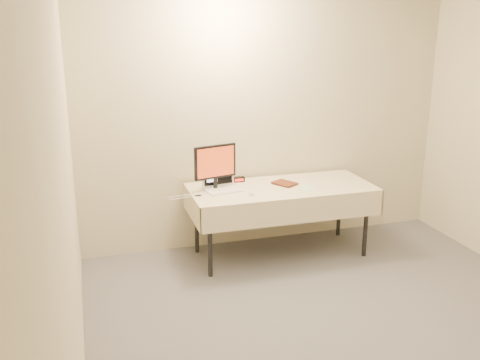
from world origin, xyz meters
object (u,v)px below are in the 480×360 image
object	(u,v)px
book	(279,175)
monitor	(215,164)
table	(281,192)
laptop	(221,184)

from	to	relation	value
book	monitor	bearing A→B (deg)	145.36
table	monitor	xyz separation A→B (m)	(-0.67, 0.07, 0.33)
laptop	book	world-z (taller)	laptop
table	laptop	size ratio (longest dim) A/B	4.96
table	monitor	world-z (taller)	monitor
table	monitor	distance (m)	0.75
table	laptop	xyz separation A→B (m)	(-0.61, 0.08, 0.12)
table	monitor	size ratio (longest dim) A/B	4.09
laptop	monitor	world-z (taller)	monitor
laptop	table	bearing A→B (deg)	-15.96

